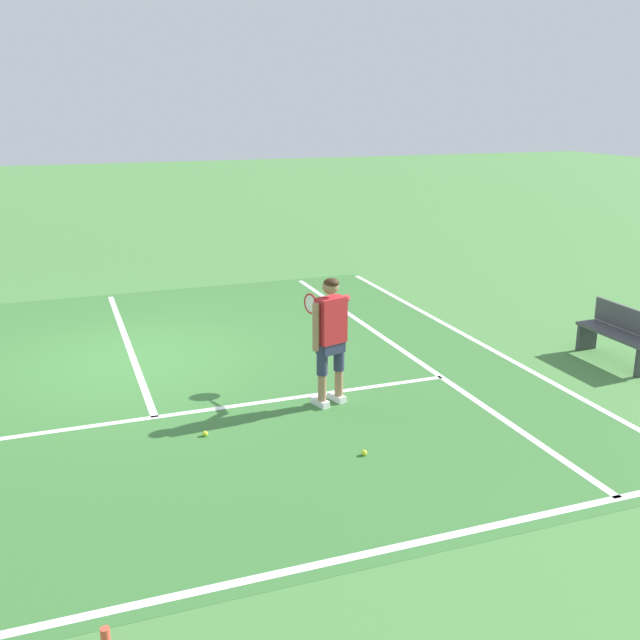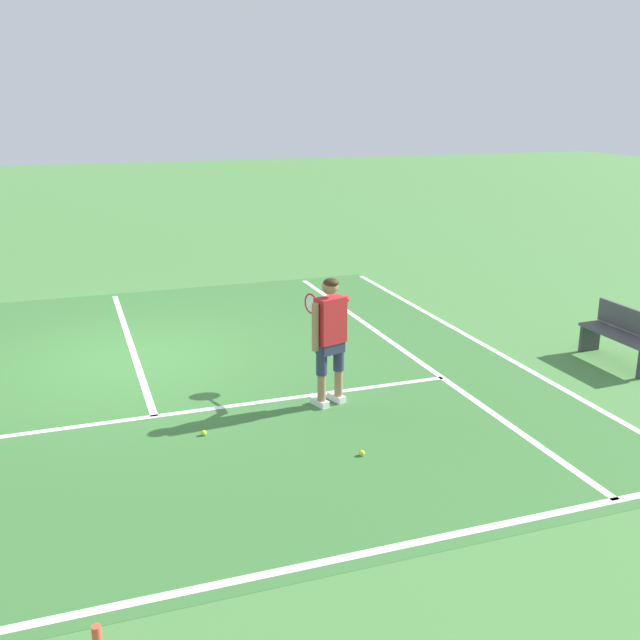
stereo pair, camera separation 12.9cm
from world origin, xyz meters
name	(u,v)px [view 2 (the right image)]	position (x,y,z in m)	size (l,w,h in m)	color
ground_plane	(135,359)	(0.00, 0.00, 0.00)	(80.00, 80.00, 0.00)	#477F3D
court_inner_surface	(142,379)	(0.00, -0.93, 0.00)	(10.98, 10.42, 0.00)	#387033
line_baseline	(210,586)	(0.00, -5.95, 0.00)	(10.98, 0.10, 0.01)	white
line_service	(154,416)	(0.00, -2.32, 0.00)	(8.23, 0.10, 0.01)	white
line_centre_service	(130,342)	(0.00, 0.88, 0.00)	(0.10, 6.40, 0.01)	white
line_singles_right	(401,349)	(4.12, -0.93, 0.00)	(0.10, 10.02, 0.01)	white
line_doubles_right	(475,340)	(5.49, -0.93, 0.00)	(0.10, 10.02, 0.01)	white
tennis_player	(329,332)	(2.25, -2.66, 0.99)	(0.58, 1.22, 1.71)	white
tennis_ball_near_feet	(362,453)	(2.08, -4.20, 0.03)	(0.07, 0.07, 0.07)	#CCE02D
tennis_ball_by_baseline	(204,433)	(0.49, -3.08, 0.03)	(0.07, 0.07, 0.07)	#CCE02D
courtside_bench	(622,335)	(6.99, -2.65, 0.45)	(0.40, 1.40, 0.85)	#47474C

